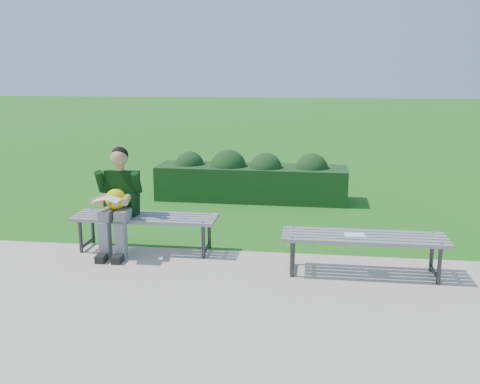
% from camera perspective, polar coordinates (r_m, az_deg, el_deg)
% --- Properties ---
extents(ground, '(80.00, 80.00, 0.00)m').
position_cam_1_polar(ground, '(6.87, -3.66, -6.29)').
color(ground, '#2B671C').
rests_on(ground, ground).
extents(walkway, '(30.00, 3.50, 0.02)m').
position_cam_1_polar(walkway, '(5.29, -7.42, -12.32)').
color(walkway, '#B5AF97').
rests_on(walkway, ground).
extents(hedge, '(3.36, 0.90, 0.89)m').
position_cam_1_polar(hedge, '(9.47, 1.15, 1.48)').
color(hedge, '#1E4116').
rests_on(hedge, ground).
extents(bench_left, '(1.80, 0.50, 0.46)m').
position_cam_1_polar(bench_left, '(6.81, -10.08, -2.97)').
color(bench_left, gray).
rests_on(bench_left, walkway).
extents(bench_right, '(1.80, 0.50, 0.46)m').
position_cam_1_polar(bench_right, '(6.09, 13.06, -5.03)').
color(bench_right, gray).
rests_on(bench_right, walkway).
extents(seated_boy, '(0.56, 0.76, 1.31)m').
position_cam_1_polar(seated_boy, '(6.75, -12.86, -0.63)').
color(seated_boy, gray).
rests_on(seated_boy, walkway).
extents(paper_sheet, '(0.23, 0.17, 0.01)m').
position_cam_1_polar(paper_sheet, '(6.06, 12.14, -4.49)').
color(paper_sheet, white).
rests_on(paper_sheet, bench_right).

